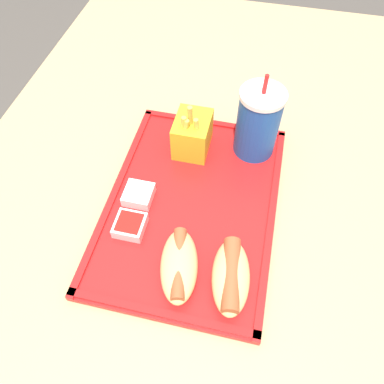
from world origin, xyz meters
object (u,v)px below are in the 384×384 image
(sauce_cup_mayo, at_px, (139,194))
(sauce_cup_ketchup, at_px, (130,225))
(fries_carton, at_px, (192,134))
(hot_dog_near, at_px, (179,265))
(hot_dog_far, at_px, (231,276))
(soda_cup, at_px, (258,123))

(sauce_cup_mayo, relative_size, sauce_cup_ketchup, 1.00)
(sauce_cup_mayo, distance_m, sauce_cup_ketchup, 0.06)
(fries_carton, xyz_separation_m, sauce_cup_ketchup, (0.20, -0.06, -0.03))
(fries_carton, bearing_deg, hot_dog_near, 8.46)
(hot_dog_far, relative_size, sauce_cup_ketchup, 2.62)
(hot_dog_near, bearing_deg, sauce_cup_ketchup, -119.66)
(hot_dog_near, height_order, fries_carton, fries_carton)
(fries_carton, relative_size, sauce_cup_mayo, 2.33)
(hot_dog_far, xyz_separation_m, sauce_cup_ketchup, (-0.05, -0.17, -0.01))
(hot_dog_far, relative_size, hot_dog_near, 0.98)
(hot_dog_near, distance_m, sauce_cup_mayo, 0.15)
(soda_cup, bearing_deg, sauce_cup_ketchup, -38.13)
(hot_dog_far, height_order, hot_dog_near, hot_dog_far)
(sauce_cup_mayo, bearing_deg, fries_carton, 154.58)
(hot_dog_far, distance_m, sauce_cup_ketchup, 0.18)
(fries_carton, relative_size, sauce_cup_ketchup, 2.33)
(soda_cup, height_order, hot_dog_far, soda_cup)
(hot_dog_far, distance_m, sauce_cup_mayo, 0.21)
(hot_dog_near, distance_m, fries_carton, 0.25)
(fries_carton, bearing_deg, sauce_cup_mayo, -25.42)
(soda_cup, height_order, hot_dog_near, soda_cup)
(sauce_cup_mayo, bearing_deg, hot_dog_near, 40.96)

